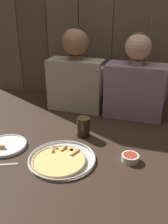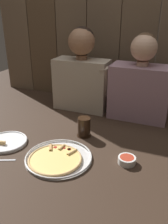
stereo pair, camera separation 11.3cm
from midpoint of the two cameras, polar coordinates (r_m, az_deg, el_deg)
name	(u,v)px [view 2 (the right image)]	position (r m, az deg, el deg)	size (l,w,h in m)	color
ground_plane	(81,148)	(1.39, 1.53, -8.54)	(3.20, 3.20, 0.00)	#332319
pizza_tray	(57,158)	(1.29, -3.85, -10.91)	(0.36, 0.36, 0.03)	silver
dinner_plate	(6,142)	(1.48, -15.96, -6.89)	(0.24, 0.24, 0.03)	white
drinking_glass	(84,127)	(1.48, 2.22, -3.65)	(0.09, 0.09, 0.12)	black
dipping_bowl	(127,160)	(1.28, 12.75, -11.15)	(0.09, 0.09, 0.04)	white
diner_left	(82,72)	(1.81, 1.23, 9.44)	(0.45, 0.20, 0.62)	#B2A38E
diner_right	(140,83)	(1.72, 15.19, 6.68)	(0.44, 0.22, 0.59)	gray
wooden_backdrop_wall	(122,21)	(1.93, 10.74, 20.63)	(2.19, 0.03, 1.29)	brown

